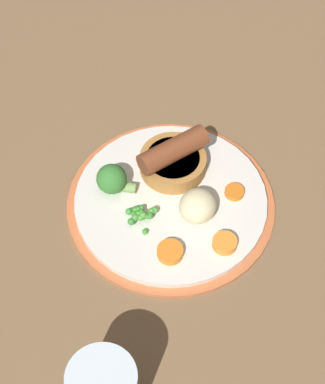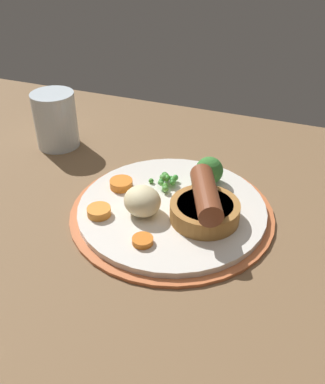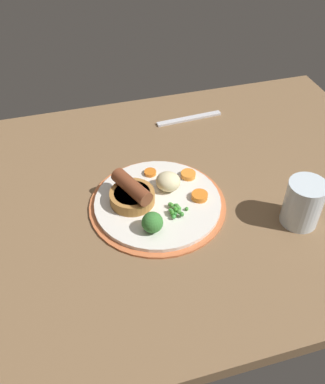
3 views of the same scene
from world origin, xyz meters
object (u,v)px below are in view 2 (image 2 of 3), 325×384
object	(u,v)px
carrot_slice_1	(143,241)
dinner_plate	(172,210)
potato_chunk_0	(141,202)
carrot_slice_2	(121,184)
carrot_slice_0	(99,211)
drinking_glass	(56,120)
sausage_pudding	(205,206)
pea_pile	(166,180)
broccoli_floret_near	(209,171)

from	to	relation	value
carrot_slice_1	dinner_plate	bearing A→B (deg)	-94.59
potato_chunk_0	carrot_slice_1	size ratio (longest dim) A/B	1.98
carrot_slice_2	carrot_slice_0	bearing A→B (deg)	90.83
potato_chunk_0	carrot_slice_2	world-z (taller)	potato_chunk_0
dinner_plate	potato_chunk_0	xyz separation A→B (cm)	(3.19, 3.34, 2.84)
carrot_slice_2	drinking_glass	bearing A→B (deg)	-30.58
dinner_plate	sausage_pudding	distance (cm)	6.05
pea_pile	broccoli_floret_near	xyz separation A→B (cm)	(-5.73, -3.02, 0.98)
carrot_slice_0	drinking_glass	size ratio (longest dim) A/B	0.33
pea_pile	carrot_slice_0	distance (cm)	11.72
dinner_plate	sausage_pudding	size ratio (longest dim) A/B	2.74
broccoli_floret_near	dinner_plate	bearing A→B (deg)	177.61
drinking_glass	sausage_pudding	bearing A→B (deg)	157.02
dinner_plate	carrot_slice_1	xyz separation A→B (cm)	(0.71, 8.80, 1.23)
pea_pile	dinner_plate	bearing A→B (deg)	120.18
dinner_plate	pea_pile	world-z (taller)	pea_pile
dinner_plate	carrot_slice_1	world-z (taller)	carrot_slice_1
carrot_slice_2	drinking_glass	xyz separation A→B (cm)	(17.67, -10.44, 2.94)
sausage_pudding	carrot_slice_2	size ratio (longest dim) A/B	3.07
potato_chunk_0	carrot_slice_0	world-z (taller)	potato_chunk_0
pea_pile	potato_chunk_0	world-z (taller)	potato_chunk_0
dinner_plate	sausage_pudding	bearing A→B (deg)	166.46
broccoli_floret_near	drinking_glass	distance (cm)	29.86
sausage_pudding	carrot_slice_2	distance (cm)	14.19
potato_chunk_0	carrot_slice_0	size ratio (longest dim) A/B	1.63
drinking_glass	potato_chunk_0	bearing A→B (deg)	146.30
dinner_plate	drinking_glass	world-z (taller)	drinking_glass
dinner_plate	drinking_glass	xyz separation A→B (cm)	(26.36, -12.12, 4.38)
drinking_glass	carrot_slice_0	bearing A→B (deg)	135.16
sausage_pudding	carrot_slice_1	xyz separation A→B (cm)	(5.82, 7.57, -1.76)
carrot_slice_1	carrot_slice_2	distance (cm)	13.17
sausage_pudding	potato_chunk_0	bearing A→B (deg)	80.71
dinner_plate	carrot_slice_1	distance (cm)	8.91
dinner_plate	carrot_slice_2	size ratio (longest dim) A/B	8.43
dinner_plate	pea_pile	bearing A→B (deg)	-59.82
carrot_slice_0	drinking_glass	world-z (taller)	drinking_glass
potato_chunk_0	carrot_slice_2	xyz separation A→B (cm)	(5.51, -5.02, -1.41)
pea_pile	carrot_slice_0	xyz separation A→B (cm)	(5.96, 10.08, -0.48)
dinner_plate	broccoli_floret_near	xyz separation A→B (cm)	(-3.10, -7.55, 2.86)
carrot_slice_1	drinking_glass	size ratio (longest dim) A/B	0.27
dinner_plate	potato_chunk_0	distance (cm)	5.42
potato_chunk_0	carrot_slice_1	bearing A→B (deg)	114.45
sausage_pudding	pea_pile	size ratio (longest dim) A/B	2.33
broccoli_floret_near	drinking_glass	size ratio (longest dim) A/B	0.56
pea_pile	broccoli_floret_near	distance (cm)	6.56
carrot_slice_2	drinking_glass	world-z (taller)	drinking_glass
broccoli_floret_near	potato_chunk_0	world-z (taller)	broccoli_floret_near
sausage_pudding	broccoli_floret_near	bearing A→B (deg)	-10.66
pea_pile	drinking_glass	world-z (taller)	drinking_glass
sausage_pudding	drinking_glass	distance (cm)	34.22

